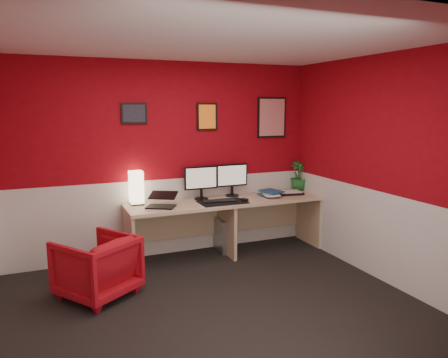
% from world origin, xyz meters
% --- Properties ---
extents(ground, '(4.00, 3.50, 0.01)m').
position_xyz_m(ground, '(0.00, 0.00, 0.00)').
color(ground, black).
rests_on(ground, ground).
extents(ceiling, '(4.00, 3.50, 0.01)m').
position_xyz_m(ceiling, '(0.00, 0.00, 2.50)').
color(ceiling, white).
rests_on(ceiling, ground).
extents(wall_back, '(4.00, 0.01, 2.50)m').
position_xyz_m(wall_back, '(0.00, 1.75, 1.25)').
color(wall_back, maroon).
rests_on(wall_back, ground).
extents(wall_front, '(4.00, 0.01, 2.50)m').
position_xyz_m(wall_front, '(0.00, -1.75, 1.25)').
color(wall_front, maroon).
rests_on(wall_front, ground).
extents(wall_right, '(0.01, 3.50, 2.50)m').
position_xyz_m(wall_right, '(2.00, 0.00, 1.25)').
color(wall_right, maroon).
rests_on(wall_right, ground).
extents(wainscot_back, '(4.00, 0.01, 1.00)m').
position_xyz_m(wainscot_back, '(0.00, 1.75, 0.50)').
color(wainscot_back, silver).
rests_on(wainscot_back, ground).
extents(wainscot_right, '(0.01, 3.50, 1.00)m').
position_xyz_m(wainscot_right, '(2.00, 0.00, 0.50)').
color(wainscot_right, silver).
rests_on(wainscot_right, ground).
extents(desk, '(2.60, 0.65, 0.73)m').
position_xyz_m(desk, '(0.72, 1.41, 0.36)').
color(desk, tan).
rests_on(desk, ground).
extents(shoji_lamp, '(0.16, 0.16, 0.40)m').
position_xyz_m(shoji_lamp, '(-0.40, 1.61, 0.93)').
color(shoji_lamp, '#FFE5B2').
rests_on(shoji_lamp, desk).
extents(laptop, '(0.40, 0.37, 0.22)m').
position_xyz_m(laptop, '(-0.17, 1.35, 0.84)').
color(laptop, black).
rests_on(laptop, desk).
extents(monitor_left, '(0.45, 0.06, 0.58)m').
position_xyz_m(monitor_left, '(0.44, 1.58, 1.02)').
color(monitor_left, black).
rests_on(monitor_left, desk).
extents(monitor_right, '(0.45, 0.06, 0.58)m').
position_xyz_m(monitor_right, '(0.89, 1.63, 1.02)').
color(monitor_right, black).
rests_on(monitor_right, desk).
extents(desk_mat, '(0.60, 0.38, 0.01)m').
position_xyz_m(desk_mat, '(0.63, 1.31, 0.73)').
color(desk_mat, black).
rests_on(desk_mat, desk).
extents(keyboard, '(0.43, 0.19, 0.02)m').
position_xyz_m(keyboard, '(0.59, 1.35, 0.74)').
color(keyboard, black).
rests_on(keyboard, desk_mat).
extents(mouse, '(0.07, 0.10, 0.03)m').
position_xyz_m(mouse, '(0.91, 1.26, 0.75)').
color(mouse, black).
rests_on(mouse, desk_mat).
extents(book_bottom, '(0.24, 0.30, 0.03)m').
position_xyz_m(book_bottom, '(1.25, 1.41, 0.74)').
color(book_bottom, navy).
rests_on(book_bottom, desk).
extents(book_middle, '(0.27, 0.32, 0.02)m').
position_xyz_m(book_middle, '(1.24, 1.38, 0.77)').
color(book_middle, silver).
rests_on(book_middle, book_bottom).
extents(book_top, '(0.29, 0.34, 0.03)m').
position_xyz_m(book_top, '(1.27, 1.38, 0.79)').
color(book_top, navy).
rests_on(book_top, book_middle).
extents(zen_tray, '(0.38, 0.30, 0.03)m').
position_xyz_m(zen_tray, '(1.68, 1.43, 0.74)').
color(zen_tray, black).
rests_on(zen_tray, desk).
extents(potted_plant, '(0.24, 0.24, 0.43)m').
position_xyz_m(potted_plant, '(1.94, 1.62, 0.94)').
color(potted_plant, '#19591E').
rests_on(potted_plant, desk).
extents(pc_tower, '(0.22, 0.46, 0.45)m').
position_xyz_m(pc_tower, '(0.75, 1.57, 0.23)').
color(pc_tower, '#99999E').
rests_on(pc_tower, ground).
extents(armchair, '(0.95, 0.96, 0.63)m').
position_xyz_m(armchair, '(-1.00, 0.75, 0.32)').
color(armchair, '#AB0B15').
rests_on(armchair, ground).
extents(art_left, '(0.32, 0.02, 0.26)m').
position_xyz_m(art_left, '(-0.38, 1.74, 1.85)').
color(art_left, black).
rests_on(art_left, wall_back).
extents(art_center, '(0.28, 0.02, 0.36)m').
position_xyz_m(art_center, '(0.58, 1.74, 1.80)').
color(art_center, orange).
rests_on(art_center, wall_back).
extents(art_right, '(0.44, 0.02, 0.56)m').
position_xyz_m(art_right, '(1.54, 1.74, 1.78)').
color(art_right, red).
rests_on(art_right, wall_back).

